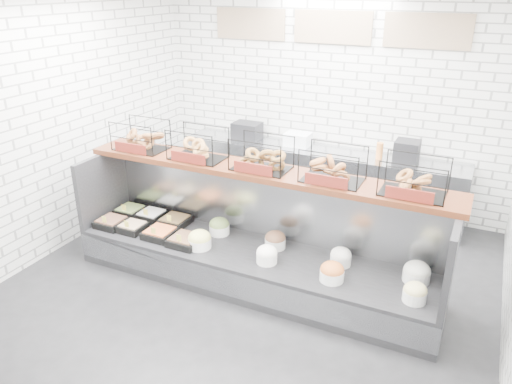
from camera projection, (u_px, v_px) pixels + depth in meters
The scene contains 5 objects.
ground at pixel (240, 296), 5.26m from camera, with size 5.50×5.50×0.00m, color black.
room_shell at pixel (265, 91), 4.95m from camera, with size 5.02×5.51×3.01m.
display_case at pixel (253, 254), 5.42m from camera, with size 4.00×0.90×1.20m.
bagel_shelf at pixel (262, 158), 5.15m from camera, with size 4.10×0.50×0.40m.
prep_counter at pixel (317, 178), 7.09m from camera, with size 4.00×0.60×1.20m.
Camera 1 is at (2.05, -3.90, 3.08)m, focal length 35.00 mm.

